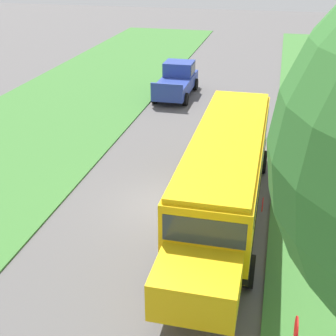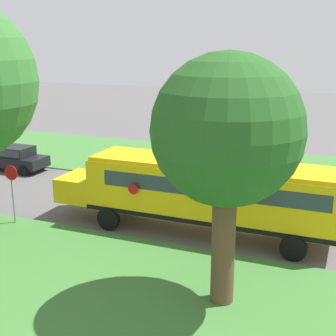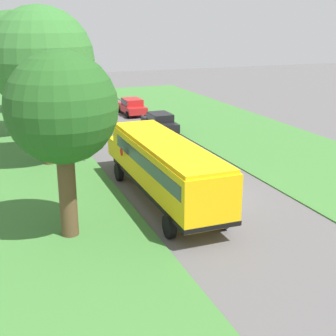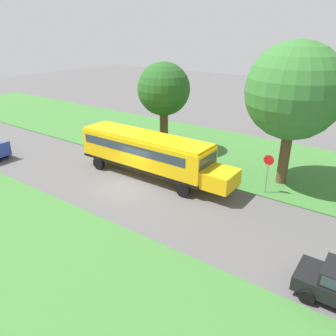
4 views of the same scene
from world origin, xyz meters
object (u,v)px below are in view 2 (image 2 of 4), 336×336
object	(u,v)px
school_bus	(204,190)
stop_sign	(12,187)
car_black_nearest	(14,157)
oak_tree_beside_bus	(230,131)

from	to	relation	value
school_bus	stop_sign	world-z (taller)	school_bus
car_black_nearest	stop_sign	bearing A→B (deg)	-139.91
car_black_nearest	school_bus	bearing A→B (deg)	-109.51
car_black_nearest	stop_sign	distance (m)	9.71
school_bus	oak_tree_beside_bus	bearing A→B (deg)	-154.90
school_bus	oak_tree_beside_bus	size ratio (longest dim) A/B	1.61
car_black_nearest	oak_tree_beside_bus	size ratio (longest dim) A/B	0.57
school_bus	car_black_nearest	size ratio (longest dim) A/B	2.82
car_black_nearest	stop_sign	xyz separation A→B (m)	(-7.40, -6.23, 0.86)
school_bus	car_black_nearest	distance (m)	15.24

